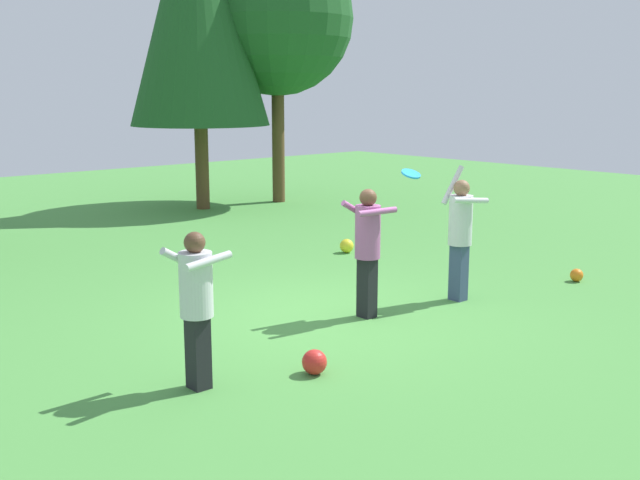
% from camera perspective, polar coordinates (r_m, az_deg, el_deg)
% --- Properties ---
extents(ground_plane, '(40.00, 40.00, 0.00)m').
position_cam_1_polar(ground_plane, '(10.43, 0.69, -5.69)').
color(ground_plane, '#4C9342').
extents(person_thrower, '(0.62, 0.57, 1.95)m').
position_cam_1_polar(person_thrower, '(11.15, 10.43, 0.84)').
color(person_thrower, '#38476B').
rests_on(person_thrower, ground_plane).
extents(person_catcher, '(0.64, 0.56, 1.75)m').
position_cam_1_polar(person_catcher, '(10.16, 3.58, -0.12)').
color(person_catcher, black).
rests_on(person_catcher, ground_plane).
extents(person_bystander, '(0.61, 0.55, 1.64)m').
position_cam_1_polar(person_bystander, '(7.81, -9.22, -4.23)').
color(person_bystander, black).
rests_on(person_bystander, ground_plane).
extents(frisbee, '(0.29, 0.28, 0.12)m').
position_cam_1_polar(frisbee, '(10.48, 6.81, 4.93)').
color(frisbee, '#2393D1').
extents(ball_orange, '(0.21, 0.21, 0.21)m').
position_cam_1_polar(ball_orange, '(12.91, 18.62, -2.50)').
color(ball_orange, orange).
rests_on(ball_orange, ground_plane).
extents(ball_red, '(0.27, 0.27, 0.27)m').
position_cam_1_polar(ball_red, '(8.34, -0.42, -9.10)').
color(ball_red, red).
rests_on(ball_red, ground_plane).
extents(ball_yellow, '(0.26, 0.26, 0.26)m').
position_cam_1_polar(ball_yellow, '(14.37, 2.01, -0.44)').
color(ball_yellow, yellow).
rests_on(ball_yellow, ground_plane).
extents(tree_far_right, '(4.01, 4.01, 6.86)m').
position_cam_1_polar(tree_far_right, '(20.87, -3.23, 16.14)').
color(tree_far_right, brown).
rests_on(tree_far_right, ground_plane).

